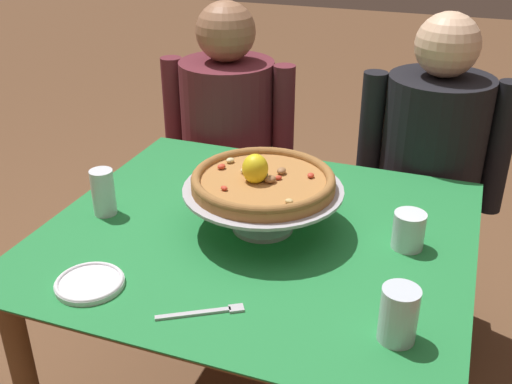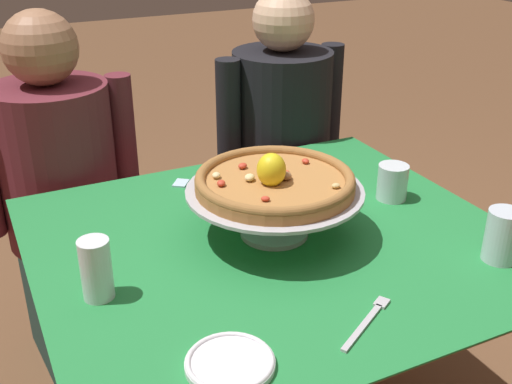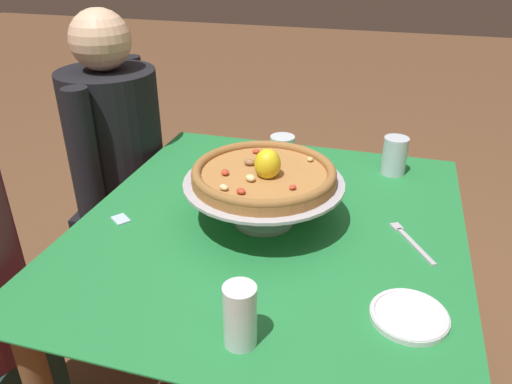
{
  "view_description": "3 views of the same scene",
  "coord_description": "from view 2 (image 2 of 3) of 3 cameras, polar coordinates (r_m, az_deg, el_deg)",
  "views": [
    {
      "loc": [
        0.47,
        -1.28,
        1.53
      ],
      "look_at": [
        -0.01,
        0.03,
        0.82
      ],
      "focal_mm": 42.55,
      "sensor_mm": 36.0,
      "label": 1
    },
    {
      "loc": [
        -0.6,
        -1.13,
        1.45
      ],
      "look_at": [
        -0.03,
        0.04,
        0.83
      ],
      "focal_mm": 43.95,
      "sensor_mm": 36.0,
      "label": 2
    },
    {
      "loc": [
        -1.08,
        -0.27,
        1.41
      ],
      "look_at": [
        -0.01,
        0.04,
        0.81
      ],
      "focal_mm": 34.74,
      "sensor_mm": 36.0,
      "label": 3
    }
  ],
  "objects": [
    {
      "name": "water_glass_side_left",
      "position": [
        1.28,
        -14.3,
        -7.17
      ],
      "size": [
        0.06,
        0.06,
        0.13
      ],
      "color": "white",
      "rests_on": "dining_table"
    },
    {
      "name": "dinner_fork",
      "position": [
        1.23,
        10.16,
        -11.4
      ],
      "size": [
        0.17,
        0.11,
        0.01
      ],
      "color": "#B7B7C1",
      "rests_on": "dining_table"
    },
    {
      "name": "diner_left",
      "position": [
        2.05,
        -17.13,
        -1.11
      ],
      "size": [
        0.51,
        0.38,
        1.17
      ],
      "color": "#1E3833",
      "rests_on": "ground"
    },
    {
      "name": "pizza_stand",
      "position": [
        1.45,
        1.7,
        -0.69
      ],
      "size": [
        0.41,
        0.41,
        0.12
      ],
      "color": "#B7B7C1",
      "rests_on": "dining_table"
    },
    {
      "name": "pizza",
      "position": [
        1.43,
        1.71,
        1.06
      ],
      "size": [
        0.37,
        0.37,
        0.09
      ],
      "color": "#AD753D",
      "rests_on": "pizza_stand"
    },
    {
      "name": "dining_table",
      "position": [
        1.53,
        1.69,
        -7.69
      ],
      "size": [
        1.09,
        0.99,
        0.72
      ],
      "color": "brown",
      "rests_on": "ground"
    },
    {
      "name": "diner_right",
      "position": [
        2.24,
        2.26,
        2.38
      ],
      "size": [
        0.49,
        0.37,
        1.18
      ],
      "color": "black",
      "rests_on": "ground"
    },
    {
      "name": "side_plate",
      "position": [
        1.11,
        -2.39,
        -15.25
      ],
      "size": [
        0.16,
        0.16,
        0.02
      ],
      "color": "white",
      "rests_on": "dining_table"
    },
    {
      "name": "water_glass_side_right",
      "position": [
        1.69,
        12.29,
        0.68
      ],
      "size": [
        0.08,
        0.08,
        0.09
      ],
      "color": "silver",
      "rests_on": "dining_table"
    },
    {
      "name": "sugar_packet",
      "position": [
        1.76,
        -6.85,
        0.81
      ],
      "size": [
        0.06,
        0.06,
        0.0
      ],
      "primitive_type": "cube",
      "rotation": [
        0.0,
        0.0,
        0.92
      ],
      "color": "silver",
      "rests_on": "dining_table"
    },
    {
      "name": "water_glass_front_right",
      "position": [
        1.47,
        21.48,
        -3.98
      ],
      "size": [
        0.08,
        0.08,
        0.12
      ],
      "color": "silver",
      "rests_on": "dining_table"
    }
  ]
}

